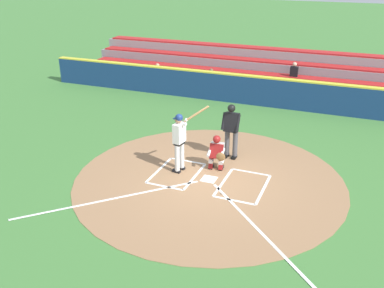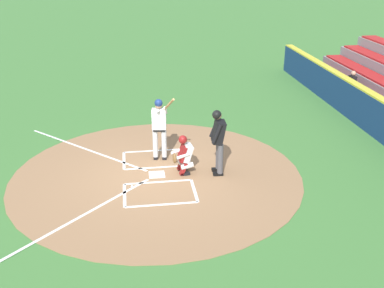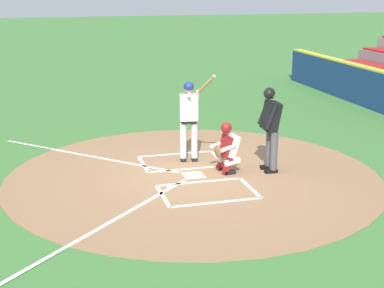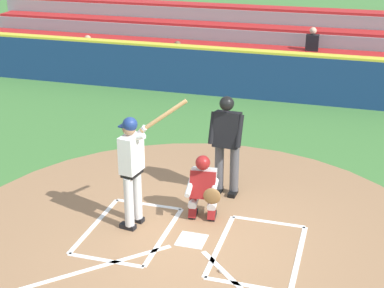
{
  "view_description": "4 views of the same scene",
  "coord_description": "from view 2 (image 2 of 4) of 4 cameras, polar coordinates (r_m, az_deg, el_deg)",
  "views": [
    {
      "loc": [
        -3.75,
        10.63,
        6.06
      ],
      "look_at": [
        0.51,
        0.08,
        1.1
      ],
      "focal_mm": 40.02,
      "sensor_mm": 36.0,
      "label": 1
    },
    {
      "loc": [
        -11.51,
        0.65,
        5.83
      ],
      "look_at": [
        -0.59,
        -0.9,
        1.13
      ],
      "focal_mm": 43.28,
      "sensor_mm": 36.0,
      "label": 2
    },
    {
      "loc": [
        -11.34,
        3.1,
        4.02
      ],
      "look_at": [
        -0.45,
        0.15,
        0.85
      ],
      "focal_mm": 54.03,
      "sensor_mm": 36.0,
      "label": 3
    },
    {
      "loc": [
        -2.23,
        7.44,
        4.81
      ],
      "look_at": [
        0.23,
        -0.79,
        1.29
      ],
      "focal_mm": 54.28,
      "sensor_mm": 36.0,
      "label": 4
    }
  ],
  "objects": [
    {
      "name": "ground_plane",
      "position": [
        12.92,
        -4.35,
        -3.83
      ],
      "size": [
        120.0,
        120.0,
        0.0
      ],
      "primitive_type": "plane",
      "color": "#427A38"
    },
    {
      "name": "dirt_circle",
      "position": [
        12.92,
        -4.35,
        -3.81
      ],
      "size": [
        8.0,
        8.0,
        0.01
      ],
      "primitive_type": "cylinder",
      "color": "#99704C",
      "rests_on": "ground"
    },
    {
      "name": "home_plate_and_chalk",
      "position": [
        12.9,
        -8.26,
        -3.99
      ],
      "size": [
        7.93,
        4.91,
        0.01
      ],
      "color": "white",
      "rests_on": "dirt_circle"
    },
    {
      "name": "batter",
      "position": [
        13.41,
        -4.02,
        2.36
      ],
      "size": [
        1.01,
        0.61,
        2.13
      ],
      "color": "silver",
      "rests_on": "ground"
    },
    {
      "name": "catcher",
      "position": [
        12.75,
        -1.04,
        -1.21
      ],
      "size": [
        0.63,
        0.61,
        1.13
      ],
      "color": "black",
      "rests_on": "ground"
    },
    {
      "name": "plate_umpire",
      "position": [
        12.55,
        3.27,
        0.78
      ],
      "size": [
        0.59,
        0.43,
        1.86
      ],
      "color": "#4C4C51",
      "rests_on": "ground"
    },
    {
      "name": "baseball",
      "position": [
        12.31,
        -7.38,
        -5.22
      ],
      "size": [
        0.07,
        0.07,
        0.07
      ],
      "primitive_type": "sphere",
      "color": "white",
      "rests_on": "ground"
    }
  ]
}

